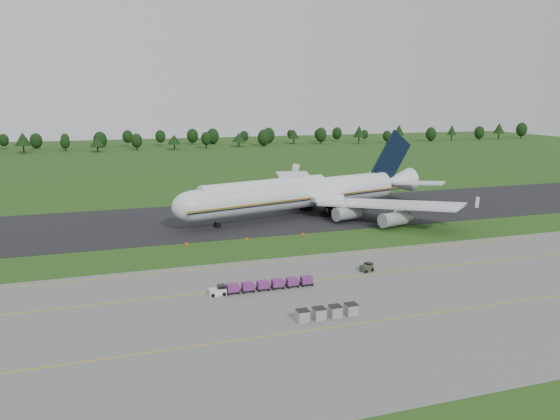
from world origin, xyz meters
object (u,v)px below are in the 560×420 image
object	(u,v)px
aircraft	(302,193)
edge_markers	(247,239)
baggage_train	(261,285)
utility_cart	(367,268)
uld_row	(327,312)

from	to	relation	value
aircraft	edge_markers	xyz separation A→B (m)	(-19.69, -19.34, -5.64)
baggage_train	utility_cart	xyz separation A→B (m)	(20.01, 3.32, -0.21)
baggage_train	aircraft	bearing A→B (deg)	62.94
aircraft	uld_row	distance (m)	65.85
baggage_train	uld_row	world-z (taller)	uld_row
utility_cart	uld_row	world-z (taller)	uld_row
aircraft	edge_markers	world-z (taller)	aircraft
aircraft	uld_row	bearing A→B (deg)	-107.39
uld_row	edge_markers	bearing A→B (deg)	90.08
aircraft	edge_markers	distance (m)	28.17
aircraft	utility_cart	size ratio (longest dim) A/B	29.92
utility_cart	edge_markers	world-z (taller)	utility_cart
utility_cart	uld_row	distance (m)	21.97
utility_cart	uld_row	xyz separation A→B (m)	(-14.40, -16.59, 0.22)
utility_cart	edge_markers	size ratio (longest dim) A/B	0.10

